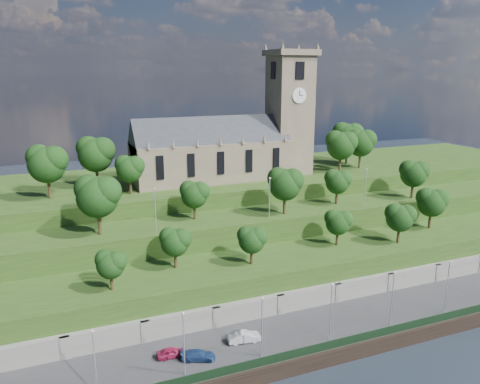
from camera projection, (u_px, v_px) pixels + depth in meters
name	position (u px, v px, depth m)	size (l,w,h in m)	color
ground	(352.00, 360.00, 61.77)	(320.00, 320.00, 0.00)	black
promenade	(328.00, 330.00, 66.91)	(160.00, 12.00, 2.00)	#2D2D30
quay_wall	(353.00, 353.00, 61.45)	(160.00, 0.50, 2.20)	black
fence	(350.00, 340.00, 61.65)	(160.00, 0.10, 1.20)	black
retaining_wall	(307.00, 302.00, 71.89)	(160.00, 2.10, 5.00)	slate
embankment_lower	(289.00, 278.00, 76.93)	(160.00, 12.00, 8.00)	#244015
embankment_upper	(262.00, 244.00, 86.30)	(160.00, 10.00, 12.00)	#244015
hilltop	(223.00, 206.00, 104.78)	(160.00, 32.00, 15.00)	#244015
church	(233.00, 142.00, 97.65)	(38.60, 12.35, 27.60)	brown
trees_lower	(328.00, 222.00, 77.52)	(64.16, 8.96, 7.82)	#332514
trees_upper	(251.00, 185.00, 81.45)	(67.12, 8.13, 9.61)	#332514
trees_hilltop	(240.00, 148.00, 97.55)	(74.76, 15.75, 9.96)	#332514
lamp_posts_promenade	(331.00, 308.00, 61.59)	(60.36, 0.36, 8.23)	#B2B2B7
lamp_posts_upper	(270.00, 194.00, 81.01)	(40.36, 0.36, 7.28)	#B2B2B7
car_left	(172.00, 352.00, 58.85)	(1.51, 3.74, 1.28)	maroon
car_middle	(244.00, 337.00, 62.15)	(1.55, 4.45, 1.47)	#AAA9AE
car_right	(198.00, 355.00, 58.30)	(1.76, 4.33, 1.26)	navy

